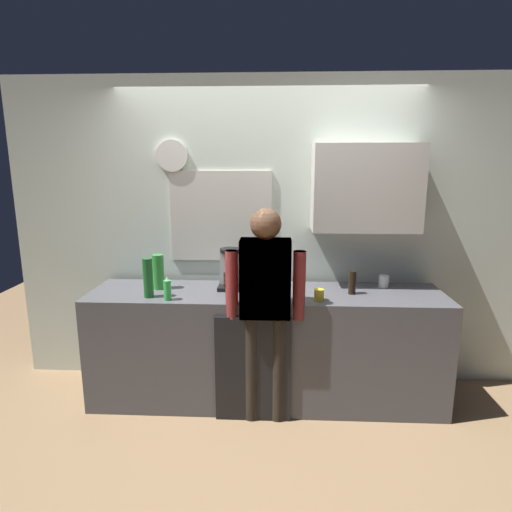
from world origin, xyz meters
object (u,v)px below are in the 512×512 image
object	(u,v)px
cup_white_mug	(384,281)
cup_yellow_cup	(319,295)
mixing_bowl	(256,293)
bottle_clear_soda	(158,272)
bottle_dark_sauce	(352,283)
person_at_sink	(265,299)
coffee_maker	(231,270)
dish_soap	(167,290)
person_guest	(265,299)
bottle_green_wine	(148,278)

from	to	relation	value
cup_white_mug	cup_yellow_cup	world-z (taller)	cup_white_mug
mixing_bowl	bottle_clear_soda	bearing A→B (deg)	164.74
bottle_dark_sauce	person_at_sink	size ratio (longest dim) A/B	0.11
person_at_sink	bottle_dark_sauce	bearing A→B (deg)	29.84
bottle_clear_soda	coffee_maker	bearing A→B (deg)	5.18
bottle_clear_soda	cup_white_mug	xyz separation A→B (m)	(1.82, 0.14, -0.09)
coffee_maker	bottle_dark_sauce	distance (m)	0.96
cup_yellow_cup	mixing_bowl	xyz separation A→B (m)	(-0.47, 0.03, -0.00)
dish_soap	person_guest	world-z (taller)	person_guest
cup_white_mug	person_guest	xyz separation A→B (m)	(-0.95, -0.49, -0.01)
bottle_green_wine	person_guest	bearing A→B (deg)	-8.35
mixing_bowl	person_at_sink	size ratio (longest dim) A/B	0.14
bottle_green_wine	dish_soap	xyz separation A→B (m)	(0.16, -0.06, -0.07)
bottle_dark_sauce	cup_white_mug	world-z (taller)	bottle_dark_sauce
bottle_clear_soda	cup_white_mug	distance (m)	1.83
person_at_sink	dish_soap	bearing A→B (deg)	-178.59
coffee_maker	bottle_clear_soda	distance (m)	0.58
bottle_clear_soda	bottle_green_wine	world-z (taller)	bottle_green_wine
mixing_bowl	person_at_sink	bearing A→B (deg)	-61.69
bottle_green_wine	cup_yellow_cup	world-z (taller)	bottle_green_wine
cup_white_mug	mixing_bowl	world-z (taller)	cup_white_mug
person_guest	bottle_dark_sauce	bearing A→B (deg)	-159.51
bottle_dark_sauce	cup_yellow_cup	bearing A→B (deg)	-147.10
bottle_green_wine	bottle_dark_sauce	bearing A→B (deg)	5.74
bottle_dark_sauce	mixing_bowl	bearing A→B (deg)	-168.58
coffee_maker	bottle_dark_sauce	xyz separation A→B (m)	(0.95, -0.12, -0.06)
bottle_clear_soda	dish_soap	distance (m)	0.33
bottle_green_wine	bottle_clear_soda	bearing A→B (deg)	85.46
coffee_maker	cup_yellow_cup	xyz separation A→B (m)	(0.68, -0.29, -0.10)
bottle_dark_sauce	dish_soap	bearing A→B (deg)	-170.98
coffee_maker	cup_white_mug	distance (m)	1.25
coffee_maker	mixing_bowl	bearing A→B (deg)	-51.54
bottle_clear_soda	mixing_bowl	distance (m)	0.83
dish_soap	person_at_sink	world-z (taller)	person_at_sink
coffee_maker	dish_soap	size ratio (longest dim) A/B	1.83
person_at_sink	cup_white_mug	bearing A→B (deg)	33.73
cup_white_mug	person_at_sink	distance (m)	1.07
bottle_clear_soda	person_at_sink	bearing A→B (deg)	-22.16
cup_white_mug	dish_soap	xyz separation A→B (m)	(-1.68, -0.42, 0.03)
bottle_green_wine	dish_soap	bearing A→B (deg)	-21.99
bottle_green_wine	cup_yellow_cup	bearing A→B (deg)	-0.85
bottle_dark_sauce	cup_yellow_cup	xyz separation A→B (m)	(-0.27, -0.17, -0.05)
person_guest	dish_soap	bearing A→B (deg)	-7.93
bottle_green_wine	dish_soap	distance (m)	0.19
bottle_dark_sauce	cup_white_mug	size ratio (longest dim) A/B	1.89
cup_yellow_cup	bottle_dark_sauce	bearing A→B (deg)	32.90
coffee_maker	dish_soap	xyz separation A→B (m)	(-0.44, -0.34, -0.07)
mixing_bowl	person_guest	xyz separation A→B (m)	(0.07, -0.14, 0.00)
bottle_clear_soda	cup_yellow_cup	world-z (taller)	bottle_clear_soda
bottle_clear_soda	bottle_dark_sauce	world-z (taller)	bottle_clear_soda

